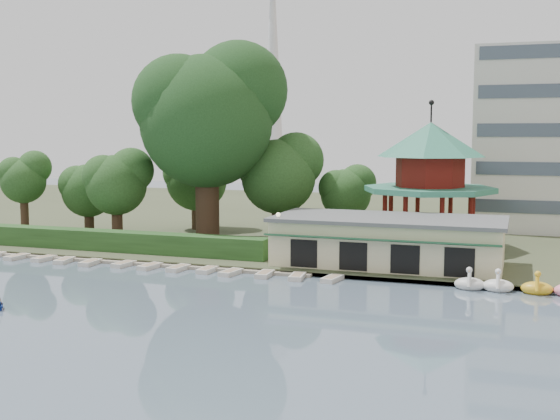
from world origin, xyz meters
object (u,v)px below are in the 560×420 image
at_px(boathouse, 388,240).
at_px(dock, 123,262).
at_px(big_tree, 209,111).
at_px(pavilion, 430,172).

bearing_deg(boathouse, dock, -167.76).
height_order(dock, big_tree, big_tree).
distance_m(boathouse, pavilion, 11.43).
relative_size(pavilion, big_tree, 0.69).
distance_m(pavilion, big_tree, 21.93).
bearing_deg(boathouse, pavilion, 78.72).
height_order(boathouse, big_tree, big_tree).
distance_m(dock, boathouse, 22.62).
xyz_separation_m(dock, boathouse, (22.00, 4.77, 2.25)).
height_order(dock, boathouse, boathouse).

